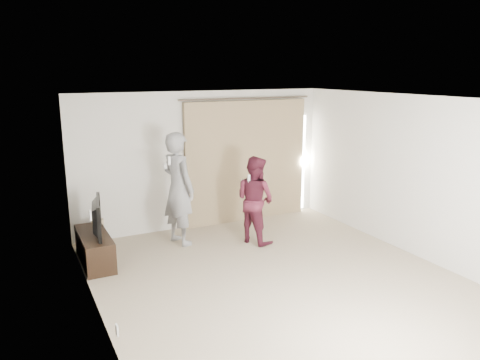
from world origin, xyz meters
name	(u,v)px	position (x,y,z in m)	size (l,w,h in m)	color
floor	(276,278)	(0.00, 0.00, 0.00)	(5.50, 5.50, 0.00)	tan
wall_back	(203,160)	(0.00, 2.75, 1.30)	(5.00, 0.04, 2.60)	silver
wall_left	(94,217)	(-2.50, 0.00, 1.30)	(0.04, 5.50, 2.60)	silver
ceiling	(279,99)	(0.00, 0.00, 2.60)	(5.00, 5.50, 0.01)	silver
curtain	(247,161)	(0.91, 2.68, 1.20)	(2.80, 0.11, 2.46)	tan
tv_console	(95,248)	(-2.27, 1.76, 0.24)	(0.43, 1.24, 0.48)	black
tv	(92,217)	(-2.27, 1.76, 0.75)	(0.96, 0.13, 0.55)	black
scratching_post	(98,236)	(-2.10, 2.40, 0.20)	(0.38, 0.38, 0.51)	tan
person_man	(178,189)	(-0.77, 2.00, 0.98)	(0.67, 0.83, 1.97)	gray
person_woman	(255,200)	(0.44, 1.47, 0.77)	(0.82, 0.91, 1.54)	#521A29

